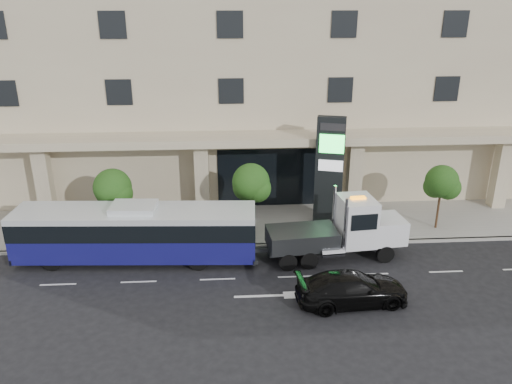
% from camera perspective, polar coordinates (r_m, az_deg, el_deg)
% --- Properties ---
extents(ground, '(120.00, 120.00, 0.00)m').
position_cam_1_polar(ground, '(27.48, 4.06, -8.04)').
color(ground, black).
rests_on(ground, ground).
extents(sidewalk, '(120.00, 6.00, 0.15)m').
position_cam_1_polar(sidewalk, '(31.88, 2.90, -3.59)').
color(sidewalk, gray).
rests_on(sidewalk, ground).
extents(curb, '(120.00, 0.30, 0.15)m').
position_cam_1_polar(curb, '(29.20, 3.55, -6.02)').
color(curb, gray).
rests_on(curb, ground).
extents(convention_center, '(60.00, 17.60, 20.00)m').
position_cam_1_polar(convention_center, '(39.53, 1.42, 16.10)').
color(convention_center, tan).
rests_on(convention_center, ground).
extents(tree_left, '(2.27, 2.20, 4.22)m').
position_cam_1_polar(tree_left, '(29.95, -16.00, 0.21)').
color(tree_left, '#422B19').
rests_on(tree_left, sidewalk).
extents(tree_mid, '(2.28, 2.20, 4.38)m').
position_cam_1_polar(tree_mid, '(29.22, -0.53, 0.85)').
color(tree_mid, '#422B19').
rests_on(tree_mid, sidewalk).
extents(tree_right, '(2.10, 2.00, 4.04)m').
position_cam_1_polar(tree_right, '(32.01, 20.49, 0.87)').
color(tree_right, '#422B19').
rests_on(tree_right, sidewalk).
extents(city_bus, '(13.04, 3.46, 3.27)m').
position_cam_1_polar(city_bus, '(27.75, -13.57, -4.47)').
color(city_bus, black).
rests_on(city_bus, ground).
extents(tow_truck, '(8.59, 2.81, 3.89)m').
position_cam_1_polar(tow_truck, '(27.65, 9.85, -4.41)').
color(tow_truck, '#2D3033').
rests_on(tow_truck, ground).
extents(black_sedan, '(5.44, 2.61, 1.53)m').
position_cam_1_polar(black_sedan, '(24.12, 10.92, -10.77)').
color(black_sedan, black).
rests_on(black_sedan, ground).
extents(signage_pylon, '(1.79, 1.07, 6.80)m').
position_cam_1_polar(signage_pylon, '(30.96, 8.37, 2.46)').
color(signage_pylon, black).
rests_on(signage_pylon, sidewalk).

